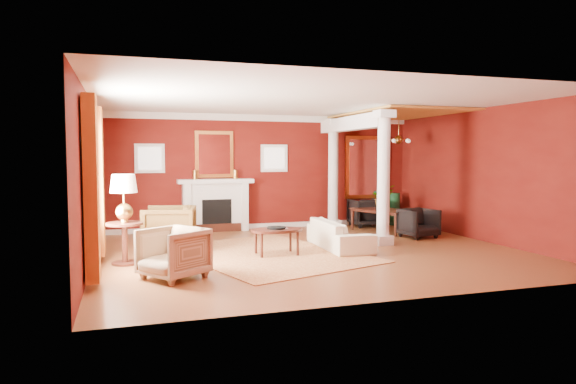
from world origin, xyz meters
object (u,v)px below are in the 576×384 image
object	(u,v)px
armchair_leopard	(169,226)
armchair_stripe	(173,251)
sofa	(339,229)
side_table	(124,204)
dining_table	(384,214)
coffee_table	(277,231)

from	to	relation	value
armchair_leopard	armchair_stripe	xyz separation A→B (m)	(-0.13, -2.30, -0.06)
sofa	side_table	distance (m)	4.19
side_table	dining_table	distance (m)	6.47
dining_table	sofa	bearing A→B (deg)	112.29
sofa	armchair_stripe	size ratio (longest dim) A/B	2.26
dining_table	side_table	bearing A→B (deg)	89.04
sofa	dining_table	world-z (taller)	dining_table
sofa	coffee_table	size ratio (longest dim) A/B	1.96
armchair_leopard	coffee_table	size ratio (longest dim) A/B	1.00
armchair_leopard	side_table	distance (m)	1.40
sofa	armchair_stripe	bearing A→B (deg)	117.22
dining_table	coffee_table	bearing A→B (deg)	102.02
armchair_leopard	sofa	bearing A→B (deg)	90.10
armchair_leopard	dining_table	world-z (taller)	armchair_leopard
sofa	dining_table	size ratio (longest dim) A/B	1.24
armchair_stripe	side_table	size ratio (longest dim) A/B	0.55
armchair_leopard	coffee_table	bearing A→B (deg)	73.64
armchair_stripe	coffee_table	distance (m)	2.39
armchair_stripe	armchair_leopard	bearing A→B (deg)	142.12
armchair_stripe	dining_table	world-z (taller)	dining_table
armchair_leopard	side_table	size ratio (longest dim) A/B	0.63
sofa	side_table	xyz separation A→B (m)	(-4.12, -0.30, 0.67)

